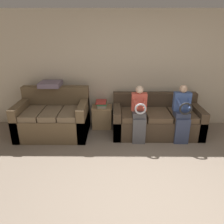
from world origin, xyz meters
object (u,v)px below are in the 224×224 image
side_shelf (102,116)px  book_stack (102,104)px  couch_side (54,119)px  child_right_seated (182,112)px  couch_main (156,120)px  child_left_seated (139,112)px  throw_pillow (51,84)px

side_shelf → book_stack: 0.31m
side_shelf → couch_side: bearing=-160.6°
child_right_seated → couch_main: bearing=137.8°
child_right_seated → book_stack: size_ratio=3.61×
couch_side → child_right_seated: bearing=-6.5°
child_right_seated → child_left_seated: bearing=180.0°
child_left_seated → book_stack: child_left_seated is taller
child_left_seated → child_right_seated: child_right_seated is taller
child_right_seated → book_stack: child_right_seated is taller
couch_main → throw_pillow: throw_pillow is taller
couch_side → child_left_seated: (1.79, -0.30, 0.27)m
couch_main → book_stack: couch_main is taller
couch_main → throw_pillow: size_ratio=4.18×
couch_main → child_right_seated: bearing=-42.2°
couch_main → couch_side: couch_side is taller
book_stack → throw_pillow: size_ratio=0.71×
couch_side → book_stack: size_ratio=4.58×
couch_side → book_stack: 1.10m
couch_side → child_right_seated: child_right_seated is taller
couch_side → child_left_seated: size_ratio=1.29×
child_left_seated → side_shelf: bearing=139.5°
throw_pillow → child_left_seated: bearing=-18.7°
couch_side → side_shelf: couch_side is taller
throw_pillow → couch_side: bearing=-74.5°
child_right_seated → side_shelf: (-1.62, 0.66, -0.37)m
couch_main → couch_side: 2.22m
book_stack → child_left_seated: bearing=-40.5°
book_stack → side_shelf: bearing=-35.4°
child_right_seated → side_shelf: child_right_seated is taller
throw_pillow → child_right_seated: bearing=-13.1°
couch_side → throw_pillow: 0.76m
couch_main → book_stack: 1.26m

